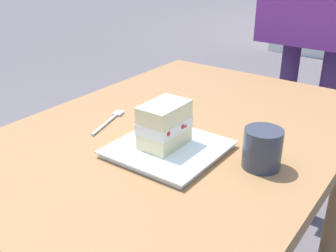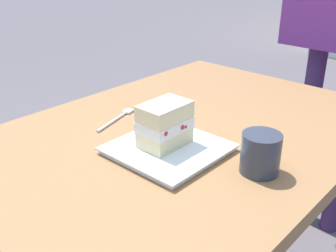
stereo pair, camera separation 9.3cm
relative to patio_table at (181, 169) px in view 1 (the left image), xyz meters
name	(u,v)px [view 1 (the left image)]	position (x,y,z in m)	size (l,w,h in m)	color
patio_table	(181,169)	(0.00, 0.00, 0.00)	(1.14, 0.81, 0.78)	olive
dessert_plate	(168,149)	(0.13, 0.05, 0.14)	(0.25, 0.25, 0.02)	white
cake_slice	(165,125)	(0.13, 0.04, 0.20)	(0.12, 0.09, 0.11)	beige
dessert_fork	(109,121)	(0.08, -0.19, 0.13)	(0.17, 0.06, 0.01)	silver
coffee_cup	(262,148)	(0.07, 0.26, 0.18)	(0.09, 0.09, 0.09)	#333842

